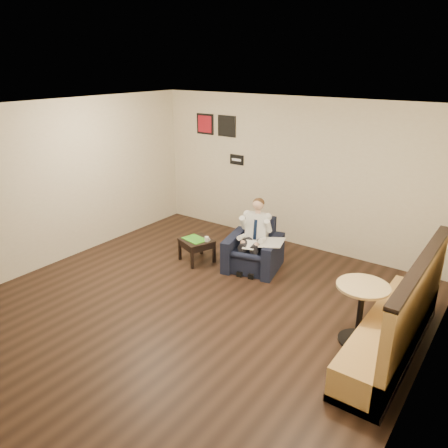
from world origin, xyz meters
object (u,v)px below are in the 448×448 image
Objects in this scene: smartphone at (205,239)px; banquette at (394,306)px; seated_man at (251,240)px; side_table at (197,250)px; green_folder at (195,239)px; coffee_mug at (207,239)px; cafe_table at (360,314)px; armchair at (253,246)px.

banquette is (3.47, -0.78, 0.23)m from smartphone.
side_table is at bearing 179.83° from seated_man.
side_table is at bearing 12.90° from green_folder.
cafe_table is at bearing -13.66° from coffee_mug.
armchair is 1.73× the size of side_table.
banquette is (3.56, -0.66, 0.44)m from side_table.
armchair is 1.05m from side_table.
seated_man is 1.09m from side_table.
cafe_table is (2.99, -0.73, -0.05)m from coffee_mug.
smartphone is 3.56m from banquette.
seated_man is at bearing -90.00° from armchair.
side_table is at bearing 169.52° from banquette.
seated_man is at bearing 37.81° from smartphone.
green_folder is (-1.00, -0.35, -0.00)m from armchair.
armchair reaches higher than cafe_table.
smartphone is at bearing -179.29° from armchair.
banquette is at bearing 3.53° from cafe_table.
banquette is at bearing -11.79° from coffee_mug.
side_table is at bearing -167.10° from coffee_mug.
armchair is at bearing 19.01° from green_folder.
armchair is 6.80× the size of smartphone.
seated_man is 9.02× the size of smartphone.
green_folder is 3.21× the size of smartphone.
coffee_mug is at bearing 12.90° from side_table.
banquette reaches higher than cafe_table.
smartphone is 0.16× the size of cafe_table.
armchair is 0.83m from coffee_mug.
coffee_mug is 0.68× the size of smartphone.
green_folder is 0.23m from coffee_mug.
armchair is 0.19m from seated_man.
coffee_mug reaches higher than side_table.
green_folder is at bearing -103.96° from smartphone.
coffee_mug is at bearing -172.55° from armchair.
banquette reaches higher than coffee_mug.
cafe_table reaches higher than coffee_mug.
cafe_table is (3.21, -0.67, -0.01)m from green_folder.
armchair is 1.06m from green_folder.
smartphone reaches higher than side_table.
smartphone is (-0.10, 0.08, -0.04)m from coffee_mug.
green_folder is at bearing -167.10° from side_table.
side_table is 3.26m from cafe_table.
smartphone is at bearing 167.33° from banquette.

